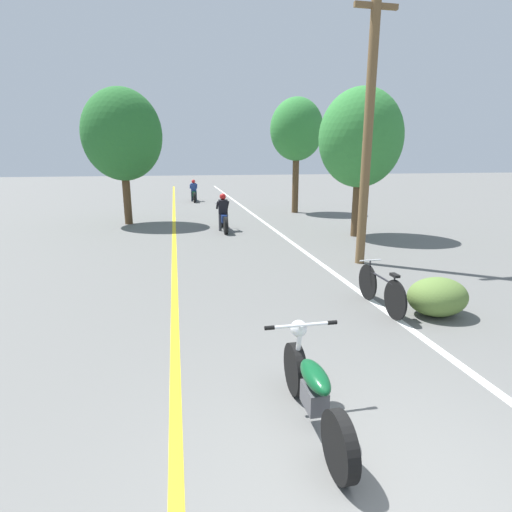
{
  "coord_description": "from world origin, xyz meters",
  "views": [
    {
      "loc": [
        -1.58,
        -2.4,
        2.81
      ],
      "look_at": [
        -0.08,
        5.1,
        0.9
      ],
      "focal_mm": 28.0,
      "sensor_mm": 36.0,
      "label": 1
    }
  ],
  "objects_px": {
    "roadside_tree_right_far": "(297,130)",
    "motorcycle_foreground": "(313,391)",
    "roadside_tree_left": "(122,135)",
    "bicycle_parked": "(381,289)",
    "motorcycle_rider_lead": "(223,217)",
    "motorcycle_rider_far": "(194,193)",
    "utility_pole": "(368,128)",
    "roadside_tree_right_near": "(361,139)"
  },
  "relations": [
    {
      "from": "roadside_tree_left",
      "to": "motorcycle_rider_lead",
      "type": "xyz_separation_m",
      "value": [
        3.78,
        -2.38,
        -3.1
      ]
    },
    {
      "from": "utility_pole",
      "to": "motorcycle_foreground",
      "type": "relative_size",
      "value": 3.45
    },
    {
      "from": "roadside_tree_right_far",
      "to": "bicycle_parked",
      "type": "relative_size",
      "value": 3.18
    },
    {
      "from": "roadside_tree_right_far",
      "to": "motorcycle_rider_far",
      "type": "height_order",
      "value": "roadside_tree_right_far"
    },
    {
      "from": "motorcycle_foreground",
      "to": "roadside_tree_right_far",
      "type": "bearing_deg",
      "value": 73.87
    },
    {
      "from": "utility_pole",
      "to": "roadside_tree_right_far",
      "type": "relative_size",
      "value": 1.22
    },
    {
      "from": "utility_pole",
      "to": "bicycle_parked",
      "type": "height_order",
      "value": "utility_pole"
    },
    {
      "from": "motorcycle_foreground",
      "to": "bicycle_parked",
      "type": "bearing_deg",
      "value": 51.42
    },
    {
      "from": "roadside_tree_right_near",
      "to": "motorcycle_rider_lead",
      "type": "distance_m",
      "value": 5.75
    },
    {
      "from": "roadside_tree_right_far",
      "to": "motorcycle_rider_lead",
      "type": "bearing_deg",
      "value": -133.73
    },
    {
      "from": "roadside_tree_right_far",
      "to": "motorcycle_rider_lead",
      "type": "xyz_separation_m",
      "value": [
        -4.23,
        -4.42,
        -3.52
      ]
    },
    {
      "from": "motorcycle_foreground",
      "to": "motorcycle_rider_lead",
      "type": "relative_size",
      "value": 0.91
    },
    {
      "from": "roadside_tree_left",
      "to": "motorcycle_rider_lead",
      "type": "bearing_deg",
      "value": -32.14
    },
    {
      "from": "roadside_tree_right_near",
      "to": "motorcycle_foreground",
      "type": "bearing_deg",
      "value": -117.26
    },
    {
      "from": "roadside_tree_right_far",
      "to": "motorcycle_foreground",
      "type": "distance_m",
      "value": 17.23
    },
    {
      "from": "roadside_tree_left",
      "to": "bicycle_parked",
      "type": "xyz_separation_m",
      "value": [
        5.72,
        -11.14,
        -3.26
      ]
    },
    {
      "from": "motorcycle_foreground",
      "to": "bicycle_parked",
      "type": "relative_size",
      "value": 1.12
    },
    {
      "from": "roadside_tree_right_near",
      "to": "roadside_tree_left",
      "type": "bearing_deg",
      "value": 152.25
    },
    {
      "from": "roadside_tree_right_far",
      "to": "motorcycle_rider_far",
      "type": "xyz_separation_m",
      "value": [
        -4.84,
        6.34,
        -3.53
      ]
    },
    {
      "from": "roadside_tree_right_near",
      "to": "motorcycle_rider_lead",
      "type": "xyz_separation_m",
      "value": [
        -4.57,
        2.02,
        -2.86
      ]
    },
    {
      "from": "motorcycle_rider_lead",
      "to": "motorcycle_rider_far",
      "type": "distance_m",
      "value": 10.77
    },
    {
      "from": "roadside_tree_right_far",
      "to": "utility_pole",
      "type": "bearing_deg",
      "value": -96.69
    },
    {
      "from": "motorcycle_foreground",
      "to": "bicycle_parked",
      "type": "height_order",
      "value": "motorcycle_foreground"
    },
    {
      "from": "roadside_tree_left",
      "to": "motorcycle_rider_lead",
      "type": "relative_size",
      "value": 2.52
    },
    {
      "from": "motorcycle_foreground",
      "to": "bicycle_parked",
      "type": "distance_m",
      "value": 3.82
    },
    {
      "from": "roadside_tree_left",
      "to": "motorcycle_rider_far",
      "type": "xyz_separation_m",
      "value": [
        3.17,
        8.38,
        -3.12
      ]
    },
    {
      "from": "utility_pole",
      "to": "roadside_tree_left",
      "type": "distance_m",
      "value": 10.48
    },
    {
      "from": "motorcycle_foreground",
      "to": "motorcycle_rider_lead",
      "type": "bearing_deg",
      "value": 87.8
    },
    {
      "from": "roadside_tree_left",
      "to": "motorcycle_rider_far",
      "type": "bearing_deg",
      "value": 69.25
    },
    {
      "from": "roadside_tree_left",
      "to": "motorcycle_foreground",
      "type": "xyz_separation_m",
      "value": [
        3.33,
        -14.13,
        -3.23
      ]
    },
    {
      "from": "utility_pole",
      "to": "roadside_tree_right_far",
      "type": "height_order",
      "value": "utility_pole"
    },
    {
      "from": "motorcycle_rider_lead",
      "to": "motorcycle_rider_far",
      "type": "relative_size",
      "value": 1.01
    },
    {
      "from": "roadside_tree_right_near",
      "to": "motorcycle_rider_far",
      "type": "bearing_deg",
      "value": 112.06
    },
    {
      "from": "roadside_tree_right_near",
      "to": "roadside_tree_left",
      "type": "distance_m",
      "value": 9.44
    },
    {
      "from": "utility_pole",
      "to": "roadside_tree_right_near",
      "type": "height_order",
      "value": "utility_pole"
    },
    {
      "from": "roadside_tree_right_near",
      "to": "motorcycle_rider_lead",
      "type": "height_order",
      "value": "roadside_tree_right_near"
    },
    {
      "from": "motorcycle_foreground",
      "to": "motorcycle_rider_lead",
      "type": "height_order",
      "value": "motorcycle_rider_lead"
    },
    {
      "from": "motorcycle_rider_far",
      "to": "roadside_tree_right_near",
      "type": "bearing_deg",
      "value": -67.94
    },
    {
      "from": "utility_pole",
      "to": "bicycle_parked",
      "type": "xyz_separation_m",
      "value": [
        -1.12,
        -3.2,
        -3.13
      ]
    },
    {
      "from": "utility_pole",
      "to": "roadside_tree_right_near",
      "type": "relative_size",
      "value": 1.34
    },
    {
      "from": "roadside_tree_right_far",
      "to": "roadside_tree_left",
      "type": "relative_size",
      "value": 1.02
    },
    {
      "from": "roadside_tree_right_far",
      "to": "motorcycle_foreground",
      "type": "height_order",
      "value": "roadside_tree_right_far"
    }
  ]
}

